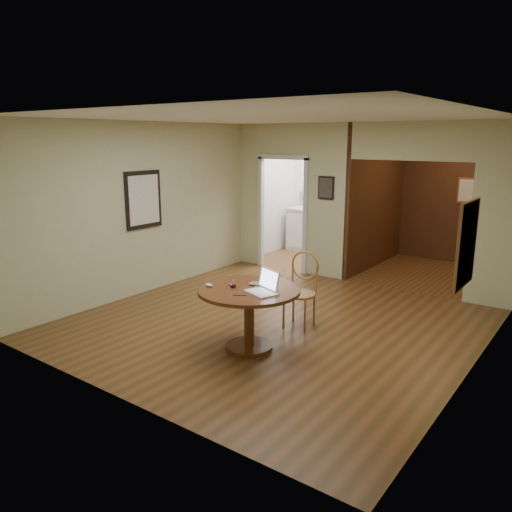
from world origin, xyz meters
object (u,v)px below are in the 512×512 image
Objects in this scene: dining_table at (249,304)px; chair at (302,285)px; open_laptop at (265,286)px; closed_laptop at (261,286)px.

dining_table is 1.01m from chair.
open_laptop is (0.22, 0.00, 0.26)m from dining_table.
chair reaches higher than dining_table.
chair is 3.20× the size of closed_laptop.
open_laptop is 0.21m from closed_laptop.
dining_table is 2.88× the size of open_laptop.
chair reaches higher than closed_laptop.
dining_table is at bearing -159.24° from open_laptop.
open_laptop is at bearing -58.65° from closed_laptop.
chair is at bearing 84.17° from dining_table.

